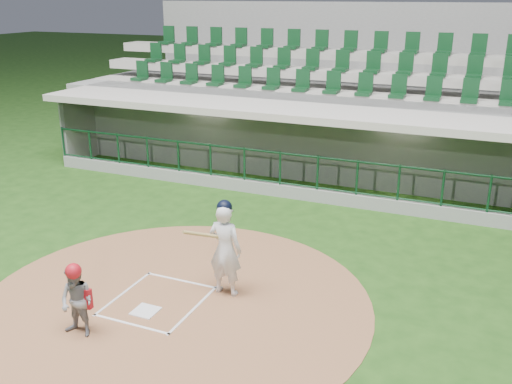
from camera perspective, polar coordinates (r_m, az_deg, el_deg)
ground at (r=11.01m, az=-8.94°, el=-10.05°), size 120.00×120.00×0.00m
dirt_circle at (r=10.72m, az=-8.13°, el=-10.84°), size 7.20×7.20×0.01m
home_plate at (r=10.50m, az=-11.00°, el=-11.61°), size 0.43×0.43×0.02m
batter_box_chalk at (r=10.78m, az=-9.80°, el=-10.67°), size 1.55×1.80×0.01m
dugout_structure at (r=17.29m, az=4.98°, el=4.47°), size 16.40×3.70×3.00m
seating_deck at (r=20.06m, az=7.55°, el=7.81°), size 17.00×6.72×5.15m
batter at (r=10.49m, az=-3.12°, el=-5.60°), size 0.87×0.86×1.86m
catcher at (r=9.83m, az=-17.47°, el=-10.29°), size 0.59×0.47×1.29m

